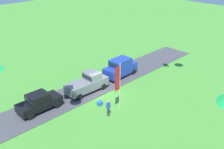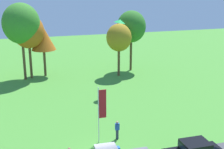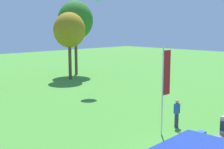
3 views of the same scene
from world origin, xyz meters
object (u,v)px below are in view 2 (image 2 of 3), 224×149
person_beside_suv (117,130)px  kite_delta_trailing_tail (120,21)px  tree_lone_near (21,24)px  flag_banner (101,108)px  cooler_box (116,149)px  tree_far_right (43,38)px  tree_right_of_center (119,38)px  tree_center_back (28,31)px  tree_far_left (131,27)px

person_beside_suv → kite_delta_trailing_tail: 15.06m
tree_lone_near → flag_banner: (5.66, -20.68, -4.70)m
cooler_box → kite_delta_trailing_tail: bearing=71.0°
flag_banner → kite_delta_trailing_tail: bearing=65.4°
tree_lone_near → tree_far_right: size_ratio=1.45×
cooler_box → kite_delta_trailing_tail: kite_delta_trailing_tail is taller
tree_lone_near → tree_right_of_center: 13.61m
tree_lone_near → tree_right_of_center: bearing=-8.5°
kite_delta_trailing_tail → tree_center_back: bearing=139.5°
tree_far_left → kite_delta_trailing_tail: size_ratio=6.90×
tree_lone_near → kite_delta_trailing_tail: tree_lone_near is taller
person_beside_suv → tree_lone_near: size_ratio=0.16×
tree_lone_near → cooler_box: size_ratio=19.07×
tree_right_of_center → flag_banner: 20.33m
cooler_box → tree_lone_near: bearing=105.8°
tree_center_back → tree_lone_near: bearing=-152.9°
flag_banner → tree_far_left: bearing=63.8°
cooler_box → kite_delta_trailing_tail: 17.25m
tree_center_back → kite_delta_trailing_tail: tree_center_back is taller
tree_right_of_center → cooler_box: bearing=-108.5°
tree_right_of_center → cooler_box: tree_right_of_center is taller
tree_right_of_center → person_beside_suv: bearing=-108.3°
tree_center_back → cooler_box: 24.56m
kite_delta_trailing_tail → tree_right_of_center: bearing=72.7°
tree_right_of_center → flag_banner: tree_right_of_center is taller
person_beside_suv → cooler_box: (-0.73, -2.02, -0.68)m
tree_far_right → flag_banner: 22.11m
tree_center_back → tree_far_right: bearing=18.2°
tree_lone_near → kite_delta_trailing_tail: size_ratio=7.99×
tree_center_back → kite_delta_trailing_tail: bearing=-40.5°
tree_far_right → cooler_box: tree_far_right is taller
tree_far_right → cooler_box: size_ratio=13.17×
tree_far_right → tree_right_of_center: (10.38, -3.11, 0.04)m
tree_far_right → flag_banner: tree_far_right is taller
tree_lone_near → kite_delta_trailing_tail: (11.27, -8.43, 0.91)m
tree_far_left → tree_far_right: bearing=176.6°
tree_far_left → person_beside_suv: bearing=-113.0°
tree_lone_near → tree_far_right: 3.85m
tree_center_back → tree_right_of_center: size_ratio=1.19×
tree_far_left → flag_banner: tree_far_left is taller
tree_center_back → kite_delta_trailing_tail: (10.39, -8.88, 2.07)m
tree_lone_near → tree_far_left: size_ratio=1.16×
cooler_box → kite_delta_trailing_tail: (4.88, 14.15, 8.58)m
person_beside_suv → cooler_box: person_beside_suv is taller
tree_right_of_center → tree_far_left: 3.77m
person_beside_suv → flag_banner: (-1.46, -0.13, 2.29)m
person_beside_suv → tree_center_back: bearing=106.5°
tree_lone_near → cooler_box: 24.69m
person_beside_suv → kite_delta_trailing_tail: size_ratio=1.28×
kite_delta_trailing_tail → tree_far_left: bearing=61.7°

